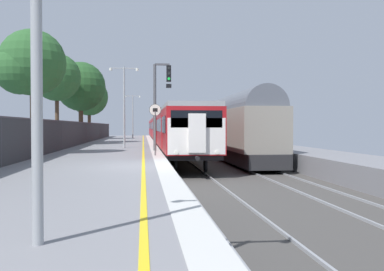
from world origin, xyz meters
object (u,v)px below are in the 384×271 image
Objects in this scene: signal_gantry at (159,96)px; platform_lamp_far at (133,113)px; commuter_train_at_platform at (165,128)px; background_tree_back at (58,79)px; background_tree_centre at (80,88)px; speed_limit_sign at (155,123)px; freight_train_adjacent_track at (220,126)px; background_tree_left at (29,65)px; platform_lamp_mid at (124,100)px; background_tree_right at (89,98)px.

signal_gantry is 0.98× the size of platform_lamp_far.
background_tree_back reaches higher than commuter_train_at_platform.
background_tree_centre is (-6.55, 13.16, 1.63)m from signal_gantry.
platform_lamp_far is (-1.91, 33.15, 1.54)m from speed_limit_sign.
freight_train_adjacent_track is 4.08× the size of background_tree_back.
background_tree_left is (-6.50, 1.39, 3.01)m from speed_limit_sign.
signal_gantry is at bearing -119.50° from freight_train_adjacent_track.
commuter_train_at_platform reaches higher than speed_limit_sign.
freight_train_adjacent_track is 5.28× the size of platform_lamp_mid.
background_tree_left is (-12.35, -12.76, 3.13)m from freight_train_adjacent_track.
platform_lamp_far is (-7.76, 18.99, 1.66)m from freight_train_adjacent_track.
background_tree_left is at bearing -86.04° from background_tree_back.
background_tree_left reaches higher than platform_lamp_mid.
speed_limit_sign is at bearing -86.70° from platform_lamp_far.
signal_gantry is 0.95× the size of platform_lamp_mid.
background_tree_back is (-1.15, -4.18, 0.32)m from background_tree_centre.
background_tree_centre reaches higher than platform_lamp_mid.
freight_train_adjacent_track is at bearing 36.80° from platform_lamp_mid.
background_tree_right reaches higher than platform_lamp_far.
freight_train_adjacent_track is 5.57× the size of signal_gantry.
background_tree_centre is at bearing 88.89° from background_tree_left.
background_tree_back is (-9.18, -14.29, 3.99)m from commuter_train_at_platform.
platform_lamp_far is (-2.27, 28.69, -0.09)m from signal_gantry.
signal_gantry is 0.73× the size of background_tree_back.
background_tree_back is (-0.83, 12.04, 0.58)m from background_tree_left.
freight_train_adjacent_track is 9.85m from platform_lamp_mid.
platform_lamp_mid is 10.33m from background_tree_centre.
background_tree_centre is 1.02× the size of background_tree_right.
platform_lamp_mid is 0.77× the size of background_tree_centre.
background_tree_left is 0.92× the size of background_tree_right.
freight_train_adjacent_track is 4.51× the size of background_tree_left.
background_tree_right reaches higher than commuter_train_at_platform.
background_tree_left is at bearing -91.11° from background_tree_centre.
background_tree_right reaches higher than signal_gantry.
speed_limit_sign is (-5.85, -14.15, 0.12)m from freight_train_adjacent_track.
background_tree_centre is (-6.19, 17.61, 3.27)m from speed_limit_sign.
commuter_train_at_platform is 19.84m from platform_lamp_mid.
freight_train_adjacent_track is 13.72m from background_tree_back.
platform_lamp_mid reaches higher than platform_lamp_far.
commuter_train_at_platform is 9.22× the size of background_tree_left.
background_tree_centre is at bearing 116.46° from signal_gantry.
background_tree_back is at bearing -176.89° from freight_train_adjacent_track.
signal_gantry reaches higher than commuter_train_at_platform.
background_tree_centre is at bearing -128.47° from commuter_train_at_platform.
background_tree_centre is (0.31, 16.22, 0.26)m from background_tree_left.
platform_lamp_far reaches higher than speed_limit_sign.
signal_gantry is 25.91m from background_tree_right.
commuter_train_at_platform is 11.37× the size of signal_gantry.
platform_lamp_mid is at bearing -43.19° from background_tree_back.
signal_gantry is at bearing -73.74° from background_tree_right.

